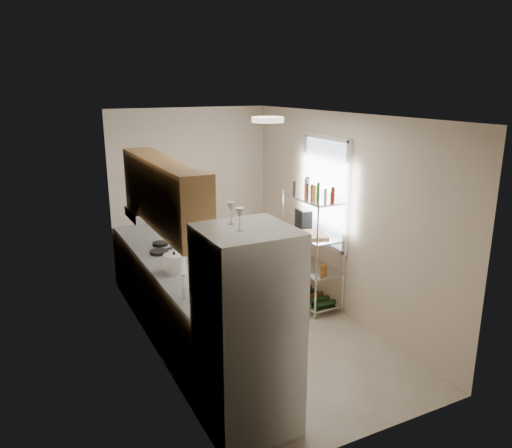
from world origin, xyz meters
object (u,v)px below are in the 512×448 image
(refrigerator, at_px, (247,331))
(espresso_machine, at_px, (304,218))
(frying_pan_large, at_px, (159,252))
(cutting_board, at_px, (313,235))
(rice_cooker, at_px, (174,263))

(refrigerator, xyz_separation_m, espresso_machine, (1.92, 2.18, 0.24))
(frying_pan_large, height_order, espresso_machine, espresso_machine)
(refrigerator, relative_size, cutting_board, 4.24)
(refrigerator, xyz_separation_m, frying_pan_large, (-0.09, 2.33, 0.01))
(cutting_board, bearing_deg, frying_pan_large, 164.76)
(espresso_machine, bearing_deg, refrigerator, -124.80)
(cutting_board, distance_m, espresso_machine, 0.41)
(espresso_machine, bearing_deg, rice_cooker, -158.92)
(rice_cooker, distance_m, frying_pan_large, 0.68)
(refrigerator, bearing_deg, rice_cooker, 93.48)
(rice_cooker, height_order, frying_pan_large, rice_cooker)
(rice_cooker, relative_size, frying_pan_large, 1.07)
(frying_pan_large, bearing_deg, refrigerator, -110.47)
(frying_pan_large, bearing_deg, rice_cooker, -113.65)
(frying_pan_large, height_order, cutting_board, cutting_board)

